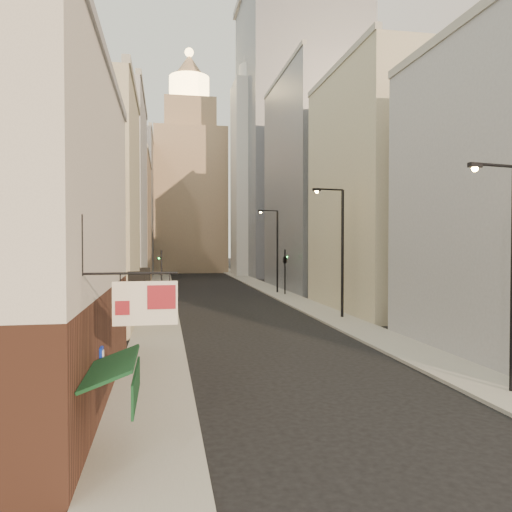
{
  "coord_description": "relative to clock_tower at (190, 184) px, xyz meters",
  "views": [
    {
      "loc": [
        -6.02,
        -9.67,
        5.64
      ],
      "look_at": [
        -0.82,
        18.67,
        4.92
      ],
      "focal_mm": 35.0,
      "sensor_mm": 36.0,
      "label": 1
    }
  ],
  "objects": [
    {
      "name": "clock_tower",
      "position": [
        0.0,
        0.0,
        0.0
      ],
      "size": [
        14.0,
        14.0,
        44.9
      ],
      "color": "#957B61",
      "rests_on": "ground"
    },
    {
      "name": "ground",
      "position": [
        1.0,
        -92.0,
        -17.63
      ],
      "size": [
        360.0,
        360.0,
        0.0
      ],
      "primitive_type": "plane",
      "color": "black",
      "rests_on": "ground"
    },
    {
      "name": "left_bldg_tan",
      "position": [
        -11.0,
        -32.0,
        -9.13
      ],
      "size": [
        8.0,
        18.0,
        17.0
      ],
      "primitive_type": "cube",
      "color": "#957B61",
      "rests_on": "ground"
    },
    {
      "name": "left_bldg_beige",
      "position": [
        -11.0,
        -66.0,
        -9.63
      ],
      "size": [
        8.0,
        12.0,
        16.0
      ],
      "primitive_type": "cube",
      "color": "tan",
      "rests_on": "ground"
    },
    {
      "name": "streetlamp_far",
      "position": [
        7.22,
        -47.07,
        -12.28
      ],
      "size": [
        2.42,
        0.77,
        9.37
      ],
      "rotation": [
        0.0,
        0.0,
        0.24
      ],
      "color": "black",
      "rests_on": "ground"
    },
    {
      "name": "near_building_left",
      "position": [
        -9.99,
        -83.0,
        -11.61
      ],
      "size": [
        8.3,
        23.04,
        12.3
      ],
      "color": "brown",
      "rests_on": "ground"
    },
    {
      "name": "left_bldg_grey",
      "position": [
        -11.0,
        -50.0,
        -7.63
      ],
      "size": [
        8.0,
        16.0,
        20.0
      ],
      "primitive_type": "cube",
      "color": "gray",
      "rests_on": "ground"
    },
    {
      "name": "right_bldg_beige",
      "position": [
        13.0,
        -62.0,
        -7.63
      ],
      "size": [
        8.0,
        16.0,
        20.0
      ],
      "primitive_type": "cube",
      "color": "tan",
      "rests_on": "ground"
    },
    {
      "name": "white_tower",
      "position": [
        11.0,
        -14.0,
        0.97
      ],
      "size": [
        8.0,
        8.0,
        41.5
      ],
      "color": "silver",
      "rests_on": "ground"
    },
    {
      "name": "streetlamp_mid",
      "position": [
        7.8,
        -66.3,
        -12.1
      ],
      "size": [
        2.53,
        0.59,
        9.7
      ],
      "rotation": [
        0.0,
        0.0,
        0.15
      ],
      "color": "black",
      "rests_on": "ground"
    },
    {
      "name": "highrise",
      "position": [
        19.0,
        -14.0,
        8.02
      ],
      "size": [
        21.0,
        23.0,
        51.2
      ],
      "color": "gray",
      "rests_on": "ground"
    },
    {
      "name": "traffic_light_left",
      "position": [
        -5.33,
        -52.44,
        -14.28
      ],
      "size": [
        0.51,
        0.36,
        5.0
      ],
      "rotation": [
        0.0,
        0.0,
        3.09
      ],
      "color": "black",
      "rests_on": "ground"
    },
    {
      "name": "right_bldg_wingrid",
      "position": [
        13.0,
        -42.0,
        -4.63
      ],
      "size": [
        8.0,
        20.0,
        26.0
      ],
      "primitive_type": "cube",
      "color": "gray",
      "rests_on": "ground"
    },
    {
      "name": "traffic_light_right",
      "position": [
        7.83,
        -49.08,
        -13.7
      ],
      "size": [
        0.88,
        0.88,
        5.0
      ],
      "rotation": [
        0.0,
        0.0,
        2.72
      ],
      "color": "black",
      "rests_on": "ground"
    },
    {
      "name": "streetlamp_near",
      "position": [
        7.46,
        -85.32,
        -12.76
      ],
      "size": [
        2.22,
        0.59,
        8.53
      ],
      "rotation": [
        0.0,
        0.0,
        0.18
      ],
      "color": "black",
      "rests_on": "ground"
    },
    {
      "name": "sidewalk_left",
      "position": [
        -5.5,
        -37.0,
        -17.56
      ],
      "size": [
        3.0,
        140.0,
        0.15
      ],
      "primitive_type": "cube",
      "color": "gray",
      "rests_on": "ground"
    },
    {
      "name": "sidewalk_right",
      "position": [
        7.5,
        -37.0,
        -17.56
      ],
      "size": [
        3.0,
        140.0,
        0.15
      ],
      "primitive_type": "cube",
      "color": "gray",
      "rests_on": "ground"
    },
    {
      "name": "left_bldg_wingrid",
      "position": [
        -11.0,
        -12.0,
        -5.63
      ],
      "size": [
        8.0,
        20.0,
        24.0
      ],
      "primitive_type": "cube",
      "color": "gray",
      "rests_on": "ground"
    }
  ]
}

